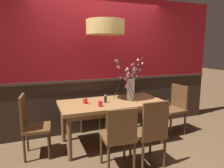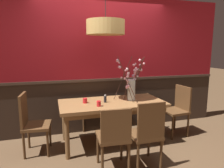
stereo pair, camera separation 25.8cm
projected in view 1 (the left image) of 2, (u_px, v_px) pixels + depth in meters
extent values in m
plane|color=brown|center=(112.00, 142.00, 3.62)|extent=(24.00, 24.00, 0.00)
cube|color=#2D2119|center=(100.00, 105.00, 4.16)|extent=(5.07, 0.12, 1.00)
cube|color=#3E2E24|center=(100.00, 80.00, 4.06)|extent=(5.07, 0.14, 0.05)
cube|color=maroon|center=(99.00, 39.00, 3.93)|extent=(5.07, 0.12, 1.61)
cube|color=olive|center=(112.00, 103.00, 3.50)|extent=(1.76, 0.86, 0.05)
cube|color=brown|center=(112.00, 107.00, 3.51)|extent=(1.65, 0.75, 0.08)
cylinder|color=brown|center=(69.00, 139.00, 2.97)|extent=(0.07, 0.07, 0.69)
cylinder|color=brown|center=(162.00, 124.00, 3.53)|extent=(0.07, 0.07, 0.69)
cylinder|color=brown|center=(63.00, 123.00, 3.60)|extent=(0.07, 0.07, 0.69)
cylinder|color=brown|center=(143.00, 113.00, 4.15)|extent=(0.07, 0.07, 0.69)
cube|color=brown|center=(111.00, 104.00, 4.33)|extent=(0.47, 0.46, 0.04)
cube|color=brown|center=(107.00, 92.00, 4.46)|extent=(0.41, 0.08, 0.41)
cylinder|color=#492F1A|center=(123.00, 117.00, 4.30)|extent=(0.04, 0.04, 0.44)
cylinder|color=#492F1A|center=(106.00, 119.00, 4.13)|extent=(0.04, 0.04, 0.44)
cylinder|color=#492F1A|center=(115.00, 112.00, 4.61)|extent=(0.04, 0.04, 0.44)
cylinder|color=#492F1A|center=(99.00, 114.00, 4.45)|extent=(0.04, 0.04, 0.44)
cube|color=brown|center=(117.00, 136.00, 2.75)|extent=(0.44, 0.46, 0.04)
cube|color=brown|center=(122.00, 125.00, 2.53)|extent=(0.39, 0.06, 0.41)
cylinder|color=#492F1A|center=(101.00, 149.00, 2.92)|extent=(0.04, 0.04, 0.45)
cylinder|color=#492F1A|center=(124.00, 145.00, 3.02)|extent=(0.04, 0.04, 0.45)
cylinder|color=#492F1A|center=(109.00, 163.00, 2.57)|extent=(0.04, 0.04, 0.45)
cylinder|color=#492F1A|center=(134.00, 158.00, 2.67)|extent=(0.04, 0.04, 0.45)
cube|color=brown|center=(172.00, 110.00, 3.95)|extent=(0.45, 0.47, 0.04)
cube|color=brown|center=(180.00, 96.00, 3.99)|extent=(0.07, 0.41, 0.45)
cylinder|color=#492F1A|center=(171.00, 127.00, 3.75)|extent=(0.04, 0.04, 0.44)
cylinder|color=#492F1A|center=(158.00, 120.00, 4.08)|extent=(0.04, 0.04, 0.44)
cylinder|color=#492F1A|center=(185.00, 123.00, 3.91)|extent=(0.04, 0.04, 0.44)
cylinder|color=#492F1A|center=(171.00, 118.00, 4.23)|extent=(0.04, 0.04, 0.44)
cube|color=brown|center=(37.00, 128.00, 3.11)|extent=(0.44, 0.45, 0.04)
cube|color=brown|center=(23.00, 112.00, 3.02)|extent=(0.07, 0.40, 0.50)
cylinder|color=#492F1A|center=(49.00, 136.00, 3.37)|extent=(0.04, 0.04, 0.42)
cylinder|color=#492F1A|center=(49.00, 146.00, 3.03)|extent=(0.04, 0.04, 0.42)
cylinder|color=#492F1A|center=(27.00, 139.00, 3.28)|extent=(0.04, 0.04, 0.42)
cylinder|color=#492F1A|center=(24.00, 149.00, 2.94)|extent=(0.04, 0.04, 0.42)
cube|color=brown|center=(147.00, 133.00, 2.90)|extent=(0.40, 0.43, 0.04)
cube|color=brown|center=(156.00, 120.00, 2.67)|extent=(0.38, 0.04, 0.49)
cylinder|color=#492F1A|center=(131.00, 145.00, 3.05)|extent=(0.04, 0.04, 0.43)
cylinder|color=#492F1A|center=(150.00, 142.00, 3.17)|extent=(0.04, 0.04, 0.43)
cylinder|color=#492F1A|center=(143.00, 157.00, 2.71)|extent=(0.04, 0.04, 0.43)
cylinder|color=#492F1A|center=(164.00, 153.00, 2.83)|extent=(0.04, 0.04, 0.43)
cube|color=brown|center=(88.00, 107.00, 4.19)|extent=(0.46, 0.45, 0.04)
cube|color=brown|center=(85.00, 94.00, 4.32)|extent=(0.42, 0.06, 0.44)
cylinder|color=#492F1A|center=(100.00, 120.00, 4.14)|extent=(0.04, 0.04, 0.43)
cylinder|color=#492F1A|center=(82.00, 122.00, 3.99)|extent=(0.04, 0.04, 0.43)
cylinder|color=#492F1A|center=(94.00, 114.00, 4.47)|extent=(0.04, 0.04, 0.43)
cylinder|color=#492F1A|center=(77.00, 117.00, 4.32)|extent=(0.04, 0.04, 0.43)
cylinder|color=silver|center=(131.00, 90.00, 3.60)|extent=(0.13, 0.13, 0.36)
cylinder|color=silver|center=(131.00, 97.00, 3.62)|extent=(0.12, 0.12, 0.08)
cylinder|color=#472D23|center=(128.00, 83.00, 3.59)|extent=(0.01, 0.08, 0.57)
sphere|color=#F5B9D3|center=(127.00, 85.00, 3.59)|extent=(0.04, 0.04, 0.04)
sphere|color=#F3ADC7|center=(128.00, 80.00, 3.59)|extent=(0.04, 0.04, 0.04)
sphere|color=silver|center=(127.00, 75.00, 3.59)|extent=(0.05, 0.05, 0.05)
cylinder|color=#472D23|center=(131.00, 82.00, 3.70)|extent=(0.28, 0.20, 0.58)
sphere|color=#FEAFCB|center=(132.00, 65.00, 3.81)|extent=(0.05, 0.05, 0.05)
sphere|color=beige|center=(134.00, 69.00, 3.77)|extent=(0.04, 0.04, 0.04)
sphere|color=#F6B4C7|center=(134.00, 71.00, 3.77)|extent=(0.05, 0.05, 0.05)
sphere|color=#ECA7CE|center=(132.00, 76.00, 3.76)|extent=(0.05, 0.05, 0.05)
cylinder|color=#472D23|center=(128.00, 88.00, 3.48)|extent=(0.15, 0.14, 0.47)
sphere|color=#EFAFBF|center=(125.00, 78.00, 3.38)|extent=(0.04, 0.04, 0.04)
sphere|color=#F2A7BD|center=(128.00, 86.00, 3.48)|extent=(0.05, 0.05, 0.05)
sphere|color=#F6A8C7|center=(127.00, 87.00, 3.50)|extent=(0.05, 0.05, 0.05)
sphere|color=#F1A9BB|center=(128.00, 76.00, 3.36)|extent=(0.05, 0.05, 0.05)
cylinder|color=#472D23|center=(134.00, 77.00, 3.72)|extent=(0.22, 0.31, 0.75)
sphere|color=#ECB6C7|center=(137.00, 69.00, 3.74)|extent=(0.05, 0.05, 0.05)
sphere|color=#F2B2C3|center=(138.00, 60.00, 3.80)|extent=(0.05, 0.05, 0.05)
sphere|color=#FEAFD3|center=(135.00, 69.00, 3.72)|extent=(0.04, 0.04, 0.04)
cylinder|color=#472D23|center=(126.00, 85.00, 3.65)|extent=(0.18, 0.15, 0.51)
sphere|color=#E9ADCB|center=(126.00, 80.00, 3.64)|extent=(0.04, 0.04, 0.04)
sphere|color=#F2A6BD|center=(127.00, 86.00, 3.61)|extent=(0.05, 0.05, 0.05)
sphere|color=#F3ABBC|center=(127.00, 84.00, 3.63)|extent=(0.03, 0.03, 0.03)
cylinder|color=#472D23|center=(133.00, 80.00, 3.77)|extent=(0.28, 0.20, 0.64)
sphere|color=#FABDCB|center=(133.00, 74.00, 3.77)|extent=(0.04, 0.04, 0.04)
sphere|color=#F9AFCB|center=(135.00, 73.00, 3.79)|extent=(0.04, 0.04, 0.04)
sphere|color=#F1B3BF|center=(133.00, 64.00, 3.87)|extent=(0.04, 0.04, 0.04)
sphere|color=#F0BACA|center=(134.00, 68.00, 3.80)|extent=(0.04, 0.04, 0.04)
cylinder|color=#472D23|center=(122.00, 77.00, 3.71)|extent=(0.40, 0.16, 0.76)
sphere|color=#FEBED0|center=(120.00, 78.00, 3.71)|extent=(0.04, 0.04, 0.04)
sphere|color=#EBA9CF|center=(116.00, 61.00, 3.76)|extent=(0.05, 0.05, 0.05)
sphere|color=#EFB0CF|center=(118.00, 67.00, 3.72)|extent=(0.05, 0.05, 0.05)
sphere|color=#FDADCB|center=(118.00, 67.00, 3.75)|extent=(0.04, 0.04, 0.04)
sphere|color=#EDB5D2|center=(118.00, 63.00, 3.80)|extent=(0.04, 0.04, 0.04)
sphere|color=#FAB8C4|center=(117.00, 60.00, 3.81)|extent=(0.04, 0.04, 0.04)
cylinder|color=#472D23|center=(137.00, 78.00, 3.66)|extent=(0.07, 0.25, 0.73)
sphere|color=#FDB6C3|center=(142.00, 63.00, 3.67)|extent=(0.04, 0.04, 0.04)
sphere|color=beige|center=(136.00, 76.00, 3.64)|extent=(0.04, 0.04, 0.04)
sphere|color=#F5B1CA|center=(140.00, 70.00, 3.66)|extent=(0.05, 0.05, 0.05)
sphere|color=#E5ACC7|center=(139.00, 65.00, 3.68)|extent=(0.04, 0.04, 0.04)
cylinder|color=#472D23|center=(127.00, 79.00, 3.41)|extent=(0.30, 0.21, 0.76)
sphere|color=#FCB1C4|center=(129.00, 73.00, 3.33)|extent=(0.05, 0.05, 0.05)
sphere|color=#F8A5BE|center=(126.00, 70.00, 3.31)|extent=(0.04, 0.04, 0.04)
sphere|color=beige|center=(127.00, 69.00, 3.30)|extent=(0.04, 0.04, 0.04)
sphere|color=#ECB7CF|center=(127.00, 69.00, 3.31)|extent=(0.05, 0.05, 0.05)
sphere|color=#ECB1BE|center=(128.00, 81.00, 3.45)|extent=(0.04, 0.04, 0.04)
cylinder|color=#472D23|center=(132.00, 85.00, 3.64)|extent=(0.15, 0.09, 0.50)
sphere|color=#F0A9BF|center=(132.00, 85.00, 3.60)|extent=(0.04, 0.04, 0.04)
sphere|color=#F5BBD1|center=(134.00, 79.00, 3.64)|extent=(0.05, 0.05, 0.05)
sphere|color=#FAACCC|center=(133.00, 70.00, 3.66)|extent=(0.04, 0.04, 0.04)
sphere|color=#F0AAD2|center=(131.00, 84.00, 3.65)|extent=(0.06, 0.06, 0.06)
sphere|color=beige|center=(134.00, 72.00, 3.67)|extent=(0.04, 0.04, 0.04)
sphere|color=#F6B4D1|center=(133.00, 83.00, 3.65)|extent=(0.04, 0.04, 0.04)
cylinder|color=red|center=(100.00, 104.00, 3.19)|extent=(0.07, 0.07, 0.09)
torus|color=red|center=(100.00, 101.00, 3.18)|extent=(0.07, 0.07, 0.01)
cylinder|color=silver|center=(100.00, 105.00, 3.19)|extent=(0.05, 0.05, 0.04)
cylinder|color=red|center=(85.00, 101.00, 3.37)|extent=(0.07, 0.07, 0.08)
torus|color=red|center=(85.00, 99.00, 3.36)|extent=(0.08, 0.08, 0.01)
cylinder|color=silver|center=(85.00, 102.00, 3.37)|extent=(0.05, 0.05, 0.04)
cylinder|color=black|center=(105.00, 99.00, 3.43)|extent=(0.05, 0.05, 0.11)
cylinder|color=beige|center=(105.00, 96.00, 3.42)|extent=(0.03, 0.03, 0.02)
cylinder|color=tan|center=(105.00, 27.00, 3.33)|extent=(0.63, 0.63, 0.24)
sphere|color=#F9EAB7|center=(105.00, 30.00, 3.34)|extent=(0.14, 0.14, 0.14)
cylinder|color=black|center=(105.00, 3.00, 3.26)|extent=(0.01, 0.01, 0.52)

